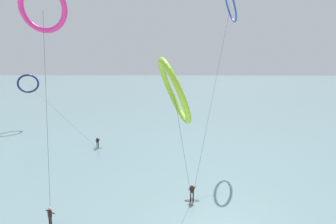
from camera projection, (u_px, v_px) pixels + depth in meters
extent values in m
cube|color=slate|center=(173.00, 92.00, 113.14)|extent=(400.00, 200.00, 0.08)
ellipsoid|color=#199351|center=(98.00, 148.00, 43.50)|extent=(1.40, 0.40, 0.06)
cylinder|color=black|center=(98.00, 145.00, 43.36)|extent=(0.12, 0.12, 0.80)
cylinder|color=black|center=(97.00, 145.00, 43.49)|extent=(0.12, 0.12, 0.80)
cube|color=black|center=(98.00, 141.00, 43.29)|extent=(0.38, 0.32, 0.62)
sphere|color=tan|center=(97.00, 138.00, 43.21)|extent=(0.22, 0.22, 0.22)
cylinder|color=black|center=(99.00, 140.00, 43.29)|extent=(0.31, 0.49, 0.39)
cylinder|color=black|center=(97.00, 140.00, 43.50)|extent=(0.31, 0.49, 0.39)
ellipsoid|color=black|center=(192.00, 201.00, 27.57)|extent=(1.40, 0.40, 0.06)
cylinder|color=black|center=(193.00, 197.00, 27.41)|extent=(0.12, 0.12, 0.80)
cylinder|color=black|center=(191.00, 196.00, 27.57)|extent=(0.12, 0.12, 0.80)
cube|color=black|center=(192.00, 189.00, 27.36)|extent=(0.38, 0.34, 0.62)
sphere|color=tan|center=(192.00, 185.00, 27.28)|extent=(0.22, 0.22, 0.22)
cylinder|color=black|center=(194.00, 189.00, 27.34)|extent=(0.35, 0.47, 0.39)
cylinder|color=black|center=(190.00, 188.00, 27.59)|extent=(0.35, 0.47, 0.39)
cylinder|color=black|center=(49.00, 221.00, 23.41)|extent=(0.12, 0.12, 0.80)
cylinder|color=black|center=(51.00, 222.00, 23.23)|extent=(0.12, 0.12, 0.80)
cube|color=black|center=(50.00, 213.00, 23.19)|extent=(0.38, 0.35, 0.62)
sphere|color=tan|center=(49.00, 209.00, 23.11)|extent=(0.22, 0.22, 0.22)
cylinder|color=black|center=(49.00, 211.00, 23.43)|extent=(0.38, 0.45, 0.39)
cylinder|color=black|center=(52.00, 213.00, 23.16)|extent=(0.38, 0.45, 0.39)
torus|color=navy|center=(28.00, 84.00, 55.83)|extent=(4.26, 3.28, 3.83)
cylinder|color=#3F3F3F|center=(59.00, 113.00, 49.69)|extent=(16.80, 13.81, 8.30)
torus|color=#CC288E|center=(43.00, 7.00, 21.47)|extent=(3.88, 1.60, 3.77)
cylinder|color=#3F3F3F|center=(47.00, 123.00, 22.46)|extent=(0.18, 1.34, 17.01)
torus|color=#8CC62D|center=(174.00, 91.00, 21.95)|extent=(3.52, 5.86, 5.22)
cylinder|color=#3F3F3F|center=(184.00, 154.00, 24.79)|extent=(1.76, 3.69, 10.83)
torus|color=#2647B7|center=(231.00, 5.00, 39.73)|extent=(1.82, 4.88, 4.69)
cylinder|color=#3F3F3F|center=(215.00, 86.00, 33.67)|extent=(5.99, 16.47, 20.48)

